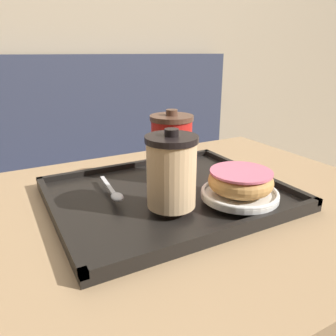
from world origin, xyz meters
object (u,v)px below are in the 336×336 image
object	(u,v)px
coffee_cup_front	(171,171)
donut_chocolate_glazed	(241,180)
spoon	(115,194)
coffee_cup_rear	(172,145)

from	to	relation	value
coffee_cup_front	donut_chocolate_glazed	distance (m)	0.13
coffee_cup_front	donut_chocolate_glazed	world-z (taller)	coffee_cup_front
spoon	coffee_cup_front	bearing A→B (deg)	45.96
coffee_cup_front	spoon	size ratio (longest dim) A/B	0.99
coffee_cup_rear	spoon	bearing A→B (deg)	-160.06
coffee_cup_front	coffee_cup_rear	bearing A→B (deg)	60.81
coffee_cup_rear	coffee_cup_front	bearing A→B (deg)	-119.19
coffee_cup_rear	spoon	xyz separation A→B (m)	(-0.15, -0.05, -0.06)
coffee_cup_front	coffee_cup_rear	size ratio (longest dim) A/B	0.97
spoon	donut_chocolate_glazed	bearing A→B (deg)	64.54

